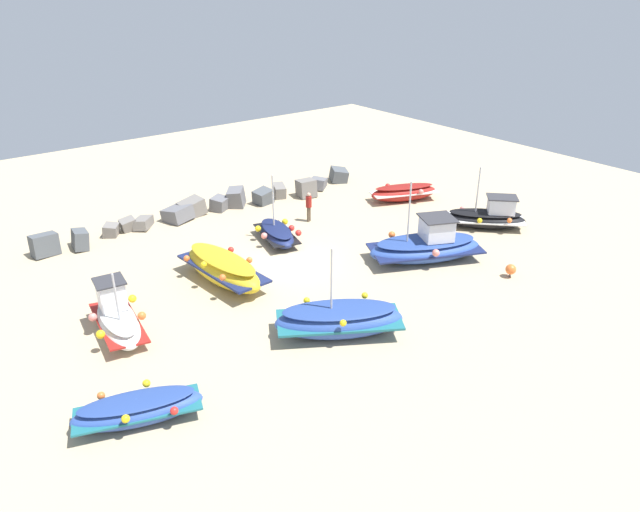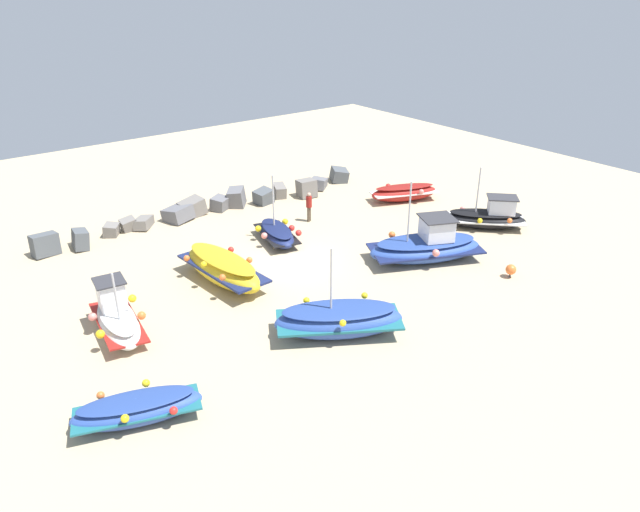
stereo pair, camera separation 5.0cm
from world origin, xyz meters
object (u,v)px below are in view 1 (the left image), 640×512
person_walking (309,205)px  mooring_buoy_0 (511,269)px  fishing_boat_1 (427,246)px  fishing_boat_2 (339,320)px  fishing_boat_6 (487,217)px  fishing_boat_5 (138,409)px  fishing_boat_0 (223,268)px  fishing_boat_3 (404,192)px  fishing_boat_7 (277,234)px  fishing_boat_4 (117,318)px

person_walking → mooring_buoy_0: 11.22m
fishing_boat_1 → fishing_boat_2: (-7.35, -2.48, -0.05)m
fishing_boat_6 → fishing_boat_2: bearing=-120.4°
fishing_boat_5 → mooring_buoy_0: (16.74, -1.11, -0.07)m
fishing_boat_6 → person_walking: fishing_boat_6 is taller
fishing_boat_2 → mooring_buoy_0: fishing_boat_2 is taller
person_walking → fishing_boat_0: bearing=88.6°
fishing_boat_1 → fishing_boat_2: 7.75m
fishing_boat_6 → person_walking: (-6.97, 6.45, 0.35)m
fishing_boat_5 → fishing_boat_1: bearing=-151.8°
fishing_boat_6 → person_walking: 9.50m
fishing_boat_2 → person_walking: bearing=90.4°
fishing_boat_1 → fishing_boat_3: size_ratio=1.34×
fishing_boat_1 → fishing_boat_7: size_ratio=1.62×
fishing_boat_1 → fishing_boat_3: (4.90, 6.35, -0.17)m
mooring_buoy_0 → fishing_boat_3: bearing=71.7°
fishing_boat_6 → person_walking: size_ratio=2.50×
fishing_boat_4 → fishing_boat_6: size_ratio=0.97×
fishing_boat_3 → fishing_boat_7: bearing=24.0°
fishing_boat_3 → fishing_boat_4: fishing_boat_4 is taller
fishing_boat_2 → fishing_boat_7: fishing_boat_2 is taller
fishing_boat_6 → mooring_buoy_0: size_ratio=6.68×
mooring_buoy_0 → fishing_boat_2: bearing=173.1°
fishing_boat_0 → fishing_boat_3: 13.83m
fishing_boat_5 → fishing_boat_7: bearing=-122.6°
mooring_buoy_0 → fishing_boat_1: bearing=114.3°
fishing_boat_3 → mooring_buoy_0: bearing=93.6°
person_walking → fishing_boat_5: bearing=98.8°
fishing_boat_0 → fishing_boat_2: size_ratio=1.01×
fishing_boat_0 → person_walking: person_walking is taller
fishing_boat_1 → fishing_boat_5: fishing_boat_1 is taller
fishing_boat_1 → fishing_boat_4: fishing_boat_1 is taller
fishing_boat_5 → person_walking: bearing=-125.6°
fishing_boat_4 → fishing_boat_6: (19.23, -1.98, -0.02)m
fishing_boat_5 → mooring_buoy_0: 16.77m
fishing_boat_3 → fishing_boat_6: (0.55, -5.61, 0.09)m
fishing_boat_2 → fishing_boat_1: bearing=50.1°
fishing_boat_4 → person_walking: bearing=-62.4°
fishing_boat_0 → fishing_boat_7: fishing_boat_7 is taller
fishing_boat_3 → person_walking: size_ratio=2.63×
fishing_boat_0 → mooring_buoy_0: bearing=-130.8°
fishing_boat_4 → fishing_boat_3: bearing=-71.4°
fishing_boat_0 → fishing_boat_3: (13.59, 2.53, -0.16)m
fishing_boat_1 → fishing_boat_4: size_ratio=1.46×
fishing_boat_3 → fishing_boat_0: bearing=32.5°
fishing_boat_3 → person_walking: bearing=14.5°
fishing_boat_1 → person_walking: fishing_boat_1 is taller
mooring_buoy_0 → fishing_boat_4: bearing=157.8°
fishing_boat_5 → fishing_boat_7: (10.71, 8.48, -0.02)m
fishing_boat_4 → fishing_boat_0: bearing=-70.3°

